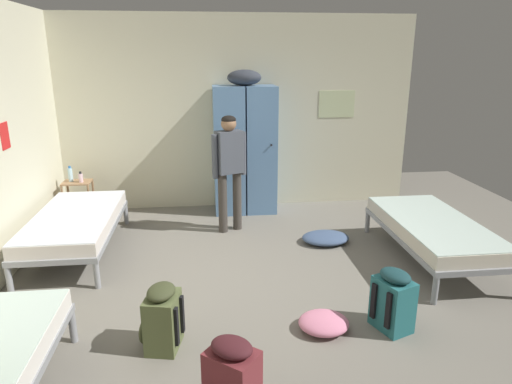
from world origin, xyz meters
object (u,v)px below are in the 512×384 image
Objects in this scene: lotion_bottle at (81,178)px; clothes_pile_pink at (324,323)px; shelf_unit at (79,197)px; backpack_teal at (394,301)px; locker_bank at (245,147)px; water_bottle at (70,174)px; person_traveler at (229,163)px; backpack_maroon at (231,380)px; bed_right at (433,229)px; backpack_olive at (162,318)px; bed_left_rear at (75,223)px; clothes_pile_denim at (326,238)px.

clothes_pile_pink is at bearing -48.20° from lotion_bottle.
shelf_unit reaches higher than backpack_teal.
water_bottle is (-2.45, -0.14, -0.30)m from locker_bank.
person_traveler reaches higher than backpack_teal.
backpack_maroon and backpack_teal have the same top height.
person_traveler is 2.65m from clothes_pile_pink.
shelf_unit is at bearing 157.12° from bed_right.
water_bottle is at bearing 115.28° from backpack_olive.
bed_left_rear is 3.45× the size of backpack_teal.
water_bottle is at bearing 157.27° from bed_right.
backpack_teal is (0.98, -3.24, -0.71)m from locker_bank.
bed_right is 3.45× the size of backpack_maroon.
bed_left_rear is at bearing -77.74° from shelf_unit.
clothes_pile_denim is at bearing 46.12° from backpack_olive.
water_bottle is at bearing 137.92° from backpack_teal.
bed_right reaches higher than clothes_pile_denim.
backpack_maroon is 1.22m from clothes_pile_pink.
shelf_unit reaches higher than backpack_olive.
clothes_pile_pink reaches higher than clothes_pile_denim.
backpack_olive reaches higher than bed_right.
water_bottle is (-0.33, 1.17, 0.29)m from bed_left_rear.
shelf_unit is at bearing -14.04° from water_bottle.
person_traveler reaches higher than bed_left_rear.
lotion_bottle is at bearing -175.02° from locker_bank.
locker_bank is at bearing 71.04° from person_traveler.
lotion_bottle is at bearing 113.41° from backpack_olive.
water_bottle is 3.61m from clothes_pile_denim.
clothes_pile_pink is at bearing 176.83° from backpack_teal.
locker_bank is 0.84m from person_traveler.
locker_bank is 4.75× the size of clothes_pile_pink.
lotion_bottle is 0.35× the size of clothes_pile_pink.
bed_right is at bearing 24.02° from backpack_olive.
backpack_maroon is at bearing -64.47° from lotion_bottle.
clothes_pile_pink is at bearing -47.21° from water_bottle.
water_bottle is 0.40× the size of backpack_maroon.
bed_right is at bearing -9.42° from bed_left_rear.
clothes_pile_denim is at bearing -56.72° from locker_bank.
clothes_pile_denim is (-1.06, 0.63, -0.32)m from bed_right.
locker_bank is 2.34m from lotion_bottle.
locker_bank reaches higher than backpack_olive.
clothes_pile_denim is at bearing 92.65° from backpack_teal.
backpack_olive is at bearing -105.55° from person_traveler.
lotion_bottle is at bearing 157.24° from bed_right.
person_traveler is at bearing 151.76° from bed_right.
backpack_olive is at bearing 123.24° from backpack_maroon.
lotion_bottle is 3.39m from backpack_olive.
bed_left_rear is 3.45× the size of backpack_olive.
backpack_olive is at bearing -64.72° from water_bottle.
water_bottle is at bearing 116.95° from backpack_maroon.
clothes_pile_denim is (1.35, 2.71, -0.20)m from backpack_maroon.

